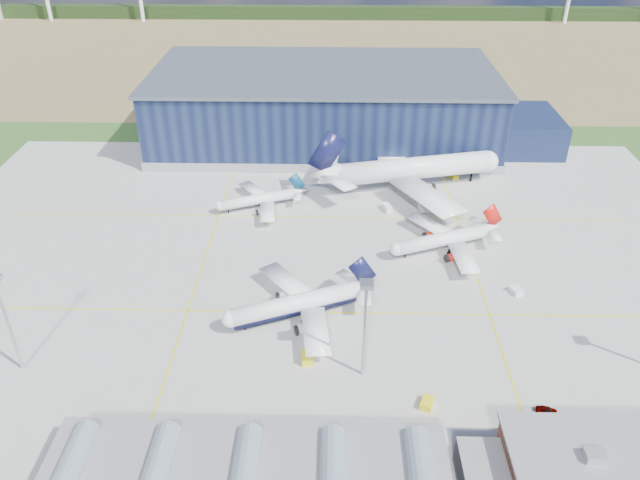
{
  "coord_description": "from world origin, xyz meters",
  "views": [
    {
      "loc": [
        3.43,
        -124.31,
        89.89
      ],
      "look_at": [
        0.51,
        6.77,
        9.46
      ],
      "focal_mm": 35.0,
      "sensor_mm": 36.0,
      "label": 1
    }
  ],
  "objects": [
    {
      "name": "ground",
      "position": [
        0.0,
        0.0,
        0.0
      ],
      "size": [
        600.0,
        600.0,
        0.0
      ],
      "primitive_type": "plane",
      "color": "#28511E",
      "rests_on": "ground"
    },
    {
      "name": "apron",
      "position": [
        0.0,
        10.0,
        0.03
      ],
      "size": [
        220.0,
        160.0,
        0.08
      ],
      "color": "gray",
      "rests_on": "ground"
    },
    {
      "name": "farmland",
      "position": [
        0.0,
        220.0,
        0.0
      ],
      "size": [
        600.0,
        220.0,
        0.01
      ],
      "primitive_type": "cube",
      "color": "olive",
      "rests_on": "ground"
    },
    {
      "name": "treeline",
      "position": [
        0.0,
        300.0,
        4.0
      ],
      "size": [
        600.0,
        8.0,
        8.0
      ],
      "primitive_type": "cube",
      "color": "black",
      "rests_on": "ground"
    },
    {
      "name": "hangar",
      "position": [
        2.81,
        94.8,
        11.62
      ],
      "size": [
        145.0,
        62.0,
        26.1
      ],
      "color": "#111838",
      "rests_on": "ground"
    },
    {
      "name": "light_mast_west",
      "position": [
        -60.0,
        -30.0,
        15.43
      ],
      "size": [
        2.6,
        2.6,
        23.0
      ],
      "color": "#B1B4B8",
      "rests_on": "ground"
    },
    {
      "name": "light_mast_center",
      "position": [
        10.0,
        -30.0,
        15.43
      ],
      "size": [
        2.6,
        2.6,
        23.0
      ],
      "color": "#B1B4B8",
      "rests_on": "ground"
    },
    {
      "name": "airliner_navy",
      "position": [
        -4.8,
        -12.0,
        6.19
      ],
      "size": [
        49.29,
        48.85,
        12.38
      ],
      "primitive_type": null,
      "rotation": [
        0.0,
        0.0,
        3.53
      ],
      "color": "white",
      "rests_on": "ground"
    },
    {
      "name": "airliner_red",
      "position": [
        32.67,
        17.3,
        5.58
      ],
      "size": [
        44.15,
        43.73,
        11.15
      ],
      "primitive_type": null,
      "rotation": [
        0.0,
        0.0,
        3.52
      ],
      "color": "white",
      "rests_on": "ground"
    },
    {
      "name": "airliner_widebody",
      "position": [
        28.95,
        55.0,
        10.41
      ],
      "size": [
        76.65,
        75.63,
        20.81
      ],
      "primitive_type": null,
      "rotation": [
        0.0,
        0.0,
        0.24
      ],
      "color": "white",
      "rests_on": "ground"
    },
    {
      "name": "airliner_regional",
      "position": [
        -18.96,
        40.0,
        4.67
      ],
      "size": [
        36.93,
        36.58,
        9.33
      ],
      "primitive_type": null,
      "rotation": [
        0.0,
        0.0,
        3.52
      ],
      "color": "white",
      "rests_on": "ground"
    },
    {
      "name": "gse_tug_a",
      "position": [
        -1.42,
        -26.38,
        0.78
      ],
      "size": [
        2.66,
        3.97,
        1.57
      ],
      "primitive_type": "cube",
      "rotation": [
        0.0,
        0.0,
        0.1
      ],
      "color": "yellow",
      "rests_on": "ground"
    },
    {
      "name": "gse_tug_b",
      "position": [
        22.06,
        -38.45,
        0.73
      ],
      "size": [
        3.31,
        3.95,
        1.46
      ],
      "primitive_type": "cube",
      "rotation": [
        0.0,
        0.0,
        -0.37
      ],
      "color": "yellow",
      "rests_on": "ground"
    },
    {
      "name": "gse_cart_a",
      "position": [
        48.1,
        -1.44,
        0.72
      ],
      "size": [
        3.18,
        3.87,
        1.44
      ],
      "primitive_type": "cube",
      "rotation": [
        0.0,
        0.0,
        0.33
      ],
      "color": "white",
      "rests_on": "ground"
    },
    {
      "name": "gse_van_b",
      "position": [
        19.79,
        39.4,
        0.96
      ],
      "size": [
        3.13,
        4.59,
        1.93
      ],
      "primitive_type": "cube",
      "rotation": [
        0.0,
        0.0,
        0.31
      ],
      "color": "white",
      "rests_on": "ground"
    },
    {
      "name": "gse_tug_c",
      "position": [
        43.3,
        62.0,
        0.71
      ],
      "size": [
        3.18,
        3.78,
        1.42
      ],
      "primitive_type": "cube",
      "rotation": [
        0.0,
        0.0,
        0.43
      ],
      "color": "yellow",
      "rests_on": "ground"
    },
    {
      "name": "car_a",
      "position": [
        44.61,
        -39.58,
        0.67
      ],
      "size": [
        4.17,
        2.43,
        1.34
      ],
      "primitive_type": "imported",
      "rotation": [
        0.0,
        0.0,
        1.34
      ],
      "color": "#99999E",
      "rests_on": "ground"
    },
    {
      "name": "car_b",
      "position": [
        43.35,
        -48.0,
        0.54
      ],
      "size": [
        3.43,
        1.93,
        1.07
      ],
      "primitive_type": "imported",
      "rotation": [
        0.0,
        0.0,
        1.83
      ],
      "color": "#99999E",
      "rests_on": "ground"
    }
  ]
}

